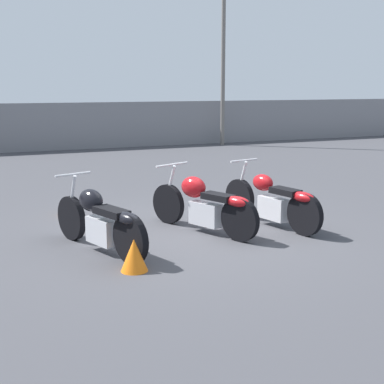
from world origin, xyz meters
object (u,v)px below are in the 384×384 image
light_pole_left (224,26)px  motorcycle_slot_1 (204,205)px  motorcycle_slot_0 (100,221)px  traffic_cone_near (134,255)px  motorcycle_slot_2 (273,201)px  traffic_cone_far (66,205)px

light_pole_left → motorcycle_slot_1: size_ratio=3.69×
motorcycle_slot_0 → motorcycle_slot_1: (1.76, 0.36, 0.01)m
motorcycle_slot_1 → traffic_cone_near: size_ratio=4.99×
light_pole_left → motorcycle_slot_2: (-4.72, -11.52, -4.12)m
light_pole_left → traffic_cone_near: 15.43m
motorcycle_slot_0 → motorcycle_slot_2: motorcycle_slot_2 is taller
light_pole_left → traffic_cone_far: size_ratio=22.03×
motorcycle_slot_2 → traffic_cone_near: 3.05m
light_pole_left → traffic_cone_near: bearing=-120.4°
motorcycle_slot_1 → motorcycle_slot_2: (1.22, -0.10, -0.02)m
motorcycle_slot_1 → traffic_cone_near: 2.08m
traffic_cone_near → motorcycle_slot_2: bearing=24.1°
traffic_cone_far → light_pole_left: bearing=50.5°
motorcycle_slot_0 → traffic_cone_near: 1.02m
traffic_cone_near → traffic_cone_far: bearing=94.4°
motorcycle_slot_0 → motorcycle_slot_1: 1.80m
light_pole_left → traffic_cone_far: light_pole_left is taller
motorcycle_slot_1 → motorcycle_slot_2: 1.22m
motorcycle_slot_0 → motorcycle_slot_1: bearing=-7.6°
light_pole_left → motorcycle_slot_1: light_pole_left is taller
light_pole_left → motorcycle_slot_0: size_ratio=3.67×
motorcycle_slot_1 → motorcycle_slot_2: bearing=-27.8°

